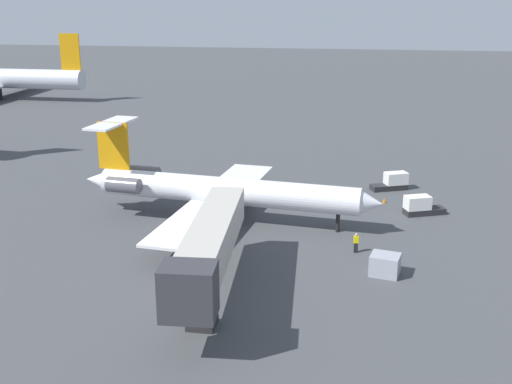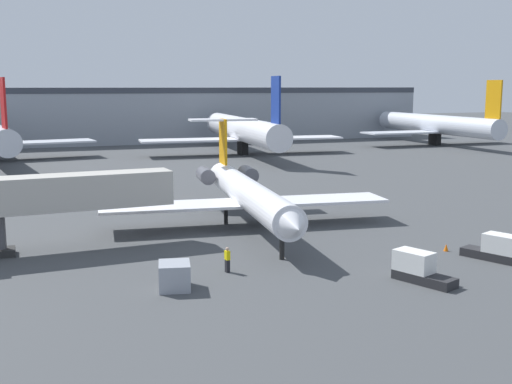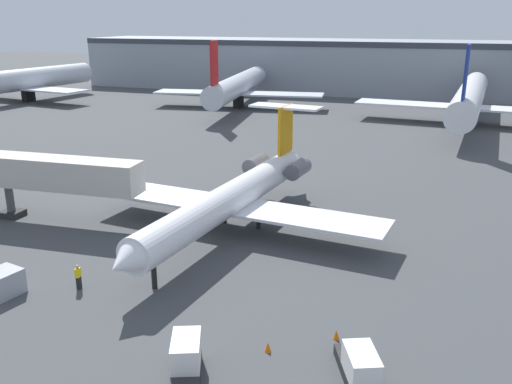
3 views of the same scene
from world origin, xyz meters
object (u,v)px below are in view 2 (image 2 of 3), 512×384
(cargo_container_uld, at_px, (175,276))
(parked_airliner_east_mid, at_px, (436,125))
(ground_crew_marshaller, at_px, (227,260))
(traffic_cone_near, at_px, (429,259))
(traffic_cone_mid, at_px, (446,247))
(baggage_tug_trailing, at_px, (497,249))
(parked_airliner_centre, at_px, (243,130))
(regional_jet, at_px, (246,192))
(jet_bridge, at_px, (38,195))
(baggage_tug_lead, at_px, (418,269))

(cargo_container_uld, distance_m, parked_airliner_east_mid, 105.42)
(ground_crew_marshaller, xyz_separation_m, traffic_cone_near, (13.78, -2.67, -0.58))
(traffic_cone_near, height_order, traffic_cone_mid, same)
(baggage_tug_trailing, height_order, cargo_container_uld, baggage_tug_trailing)
(traffic_cone_mid, xyz_separation_m, parked_airliner_east_mid, (51.81, 74.22, 3.96))
(baggage_tug_trailing, relative_size, parked_airliner_centre, 0.10)
(regional_jet, xyz_separation_m, traffic_cone_mid, (11.13, -13.46, -2.76))
(parked_airliner_centre, bearing_deg, parked_airliner_east_mid, 5.64)
(jet_bridge, height_order, parked_airliner_centre, parked_airliner_centre)
(baggage_tug_trailing, relative_size, parked_airliner_east_mid, 0.11)
(traffic_cone_mid, distance_m, parked_airliner_centre, 70.42)
(regional_jet, xyz_separation_m, ground_crew_marshaller, (-5.82, -13.14, -2.18))
(traffic_cone_near, xyz_separation_m, traffic_cone_mid, (3.17, 2.35, 0.00))
(traffic_cone_near, bearing_deg, jet_bridge, 153.73)
(regional_jet, relative_size, traffic_cone_mid, 53.05)
(baggage_tug_trailing, distance_m, cargo_container_uld, 22.80)
(jet_bridge, xyz_separation_m, ground_crew_marshaller, (11.41, -9.76, -3.42))
(jet_bridge, bearing_deg, baggage_tug_trailing, -24.04)
(jet_bridge, xyz_separation_m, traffic_cone_near, (25.19, -12.43, -4.00))
(baggage_tug_lead, bearing_deg, baggage_tug_trailing, 16.29)
(regional_jet, distance_m, traffic_cone_near, 17.91)
(cargo_container_uld, bearing_deg, parked_airliner_east_mid, 46.29)
(traffic_cone_near, bearing_deg, traffic_cone_mid, 36.54)
(baggage_tug_lead, xyz_separation_m, parked_airliner_east_mid, (58.10, 79.92, 3.40))
(cargo_container_uld, bearing_deg, regional_jet, 57.33)
(cargo_container_uld, relative_size, parked_airliner_centre, 0.06)
(traffic_cone_mid, bearing_deg, traffic_cone_near, -143.46)
(jet_bridge, relative_size, parked_airliner_centre, 0.41)
(jet_bridge, relative_size, traffic_cone_mid, 32.21)
(jet_bridge, bearing_deg, regional_jet, 11.09)
(ground_crew_marshaller, xyz_separation_m, traffic_cone_mid, (16.95, -0.32, -0.58))
(baggage_tug_lead, height_order, parked_airliner_east_mid, parked_airliner_east_mid)
(baggage_tug_lead, relative_size, parked_airliner_centre, 0.10)
(baggage_tug_trailing, bearing_deg, parked_airliner_centre, 85.32)
(traffic_cone_near, relative_size, traffic_cone_mid, 1.00)
(regional_jet, bearing_deg, jet_bridge, -168.91)
(baggage_tug_lead, height_order, baggage_tug_trailing, same)
(traffic_cone_mid, bearing_deg, cargo_container_uld, -174.71)
(parked_airliner_east_mid, bearing_deg, ground_crew_marshaller, -132.94)
(jet_bridge, xyz_separation_m, parked_airliner_east_mid, (80.17, 64.14, -0.04))
(regional_jet, bearing_deg, cargo_container_uld, -122.67)
(cargo_container_uld, relative_size, traffic_cone_near, 4.56)
(ground_crew_marshaller, bearing_deg, regional_jet, 66.09)
(ground_crew_marshaller, relative_size, parked_airliner_east_mid, 0.04)
(ground_crew_marshaller, bearing_deg, traffic_cone_mid, -1.07)
(ground_crew_marshaller, distance_m, traffic_cone_near, 14.05)
(traffic_cone_mid, relative_size, parked_airliner_east_mid, 0.01)
(ground_crew_marshaller, relative_size, parked_airliner_centre, 0.04)
(jet_bridge, distance_m, ground_crew_marshaller, 15.40)
(jet_bridge, height_order, baggage_tug_trailing, jet_bridge)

